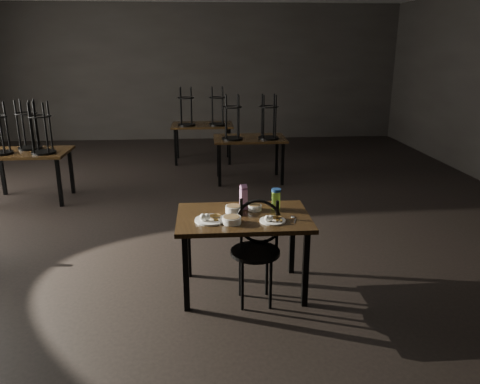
{
  "coord_description": "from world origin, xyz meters",
  "views": [
    {
      "loc": [
        0.27,
        -5.67,
        2.21
      ],
      "look_at": [
        0.6,
        -1.31,
        0.85
      ],
      "focal_mm": 35.0,
      "sensor_mm": 36.0,
      "label": 1
    }
  ],
  "objects": [
    {
      "name": "plate_left",
      "position": [
        0.3,
        -1.82,
        0.77
      ],
      "size": [
        0.27,
        0.27,
        0.09
      ],
      "color": "white",
      "rests_on": "main_table"
    },
    {
      "name": "juice_carton",
      "position": [
        0.62,
        -1.52,
        0.86
      ],
      "size": [
        0.07,
        0.07,
        0.24
      ],
      "color": "#891873",
      "rests_on": "main_table"
    },
    {
      "name": "bowl_big",
      "position": [
        0.48,
        -1.89,
        0.78
      ],
      "size": [
        0.17,
        0.17,
        0.06
      ],
      "color": "white",
      "rests_on": "main_table"
    },
    {
      "name": "bg_table_right",
      "position": [
        1.02,
        2.04,
        0.75
      ],
      "size": [
        1.2,
        0.8,
        1.48
      ],
      "color": "black",
      "rests_on": "ground"
    },
    {
      "name": "bowl_far",
      "position": [
        0.72,
        -1.57,
        0.78
      ],
      "size": [
        0.13,
        0.13,
        0.05
      ],
      "color": "white",
      "rests_on": "main_table"
    },
    {
      "name": "bowl_near",
      "position": [
        0.52,
        -1.61,
        0.78
      ],
      "size": [
        0.15,
        0.15,
        0.06
      ],
      "color": "white",
      "rests_on": "main_table"
    },
    {
      "name": "water_bottle",
      "position": [
        0.92,
        -1.55,
        0.85
      ],
      "size": [
        0.11,
        0.11,
        0.2
      ],
      "color": "#9DDB40",
      "rests_on": "main_table"
    },
    {
      "name": "bg_table_left",
      "position": [
        -2.34,
        1.23,
        0.78
      ],
      "size": [
        1.2,
        0.8,
        1.48
      ],
      "color": "black",
      "rests_on": "ground"
    },
    {
      "name": "plate_right",
      "position": [
        0.84,
        -1.88,
        0.77
      ],
      "size": [
        0.23,
        0.23,
        0.07
      ],
      "color": "white",
      "rests_on": "main_table"
    },
    {
      "name": "bg_table_far",
      "position": [
        0.23,
        3.53,
        0.75
      ],
      "size": [
        1.2,
        0.8,
        1.48
      ],
      "color": "black",
      "rests_on": "ground"
    },
    {
      "name": "main_table",
      "position": [
        0.6,
        -1.71,
        0.67
      ],
      "size": [
        1.2,
        0.8,
        0.75
      ],
      "color": "black",
      "rests_on": "ground"
    },
    {
      "name": "room",
      "position": [
        -0.06,
        0.01,
        2.33
      ],
      "size": [
        12.0,
        12.04,
        3.22
      ],
      "color": "black",
      "rests_on": "ground"
    },
    {
      "name": "spoon",
      "position": [
        1.04,
        -1.8,
        0.75
      ],
      "size": [
        0.05,
        0.19,
        0.01
      ],
      "color": "silver",
      "rests_on": "main_table"
    },
    {
      "name": "bentwood_chair",
      "position": [
        0.71,
        -1.87,
        0.55
      ],
      "size": [
        0.48,
        0.47,
        0.92
      ],
      "rotation": [
        0.0,
        0.0,
        -0.28
      ],
      "color": "black",
      "rests_on": "ground"
    }
  ]
}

